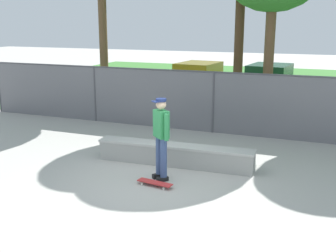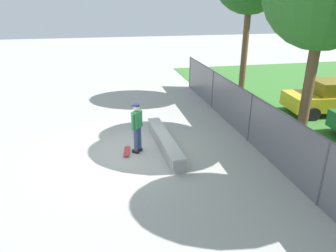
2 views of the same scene
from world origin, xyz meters
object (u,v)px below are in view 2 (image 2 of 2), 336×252
Objects in this scene: skateboarder at (137,126)px; skateboard at (127,151)px; car_yellow at (331,97)px; concrete_ledge at (165,142)px.

skateboard is at bearing -87.21° from skateboarder.
skateboard is 0.19× the size of car_yellow.
skateboard is at bearing -86.45° from concrete_ledge.
concrete_ledge is at bearing 93.86° from skateboarder.
car_yellow is (-2.22, 8.71, 0.57)m from concrete_ledge.
concrete_ledge is 1.44m from skateboard.
concrete_ledge is 4.79× the size of skateboard.
skateboarder is 1.04m from skateboard.
skateboard is 10.43m from car_yellow.
car_yellow is at bearing 102.82° from skateboard.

